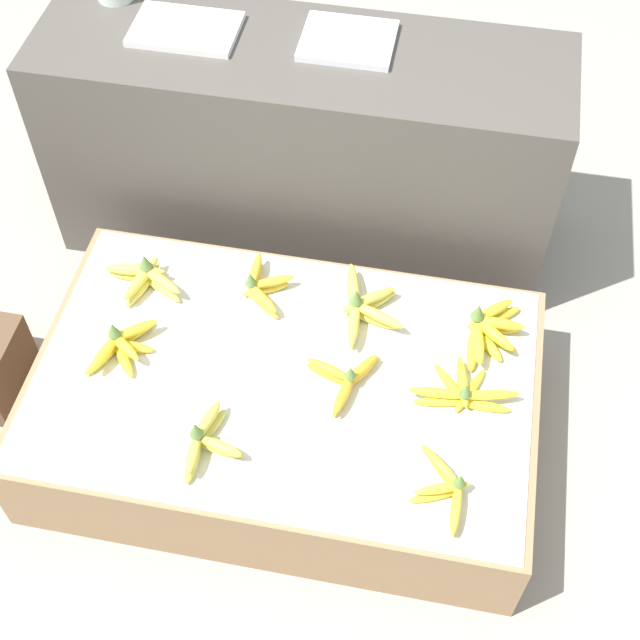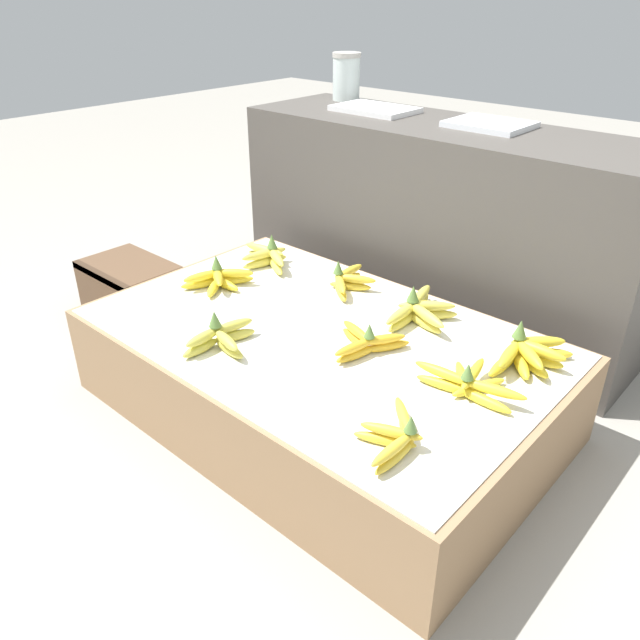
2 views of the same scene
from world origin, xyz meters
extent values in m
plane|color=gray|center=(0.00, 0.00, 0.00)|extent=(10.00, 10.00, 0.00)
cube|color=#997551|center=(0.00, 0.00, 0.13)|extent=(1.26, 0.80, 0.26)
cube|color=silver|center=(0.00, 0.00, 0.26)|extent=(1.23, 0.77, 0.00)
cube|color=#4C4742|center=(-0.10, 0.74, 0.34)|extent=(1.45, 0.44, 0.69)
ellipsoid|color=gold|center=(-0.15, -0.28, 0.28)|extent=(0.03, 0.11, 0.03)
ellipsoid|color=gold|center=(-0.10, -0.24, 0.28)|extent=(0.11, 0.04, 0.03)
ellipsoid|color=gold|center=(-0.14, -0.18, 0.28)|extent=(0.07, 0.11, 0.03)
ellipsoid|color=gold|center=(-0.15, -0.27, 0.31)|extent=(0.03, 0.11, 0.03)
ellipsoid|color=gold|center=(-0.10, -0.24, 0.31)|extent=(0.11, 0.05, 0.03)
ellipsoid|color=gold|center=(-0.14, -0.18, 0.31)|extent=(0.05, 0.11, 0.03)
cone|color=#5B7F3D|center=(-0.15, -0.23, 0.34)|extent=(0.03, 0.03, 0.04)
ellipsoid|color=gold|center=(0.42, -0.20, 0.28)|extent=(0.11, 0.11, 0.02)
ellipsoid|color=gold|center=(0.41, -0.26, 0.28)|extent=(0.13, 0.07, 0.02)
ellipsoid|color=gold|center=(0.46, -0.29, 0.28)|extent=(0.03, 0.13, 0.02)
ellipsoid|color=gold|center=(0.41, -0.19, 0.30)|extent=(0.11, 0.11, 0.02)
ellipsoid|color=gold|center=(0.42, -0.25, 0.30)|extent=(0.13, 0.07, 0.02)
ellipsoid|color=gold|center=(0.45, -0.29, 0.30)|extent=(0.03, 0.13, 0.02)
cone|color=#5B7F3D|center=(0.45, -0.24, 0.33)|extent=(0.03, 0.03, 0.04)
ellipsoid|color=yellow|center=(-0.46, -0.04, 0.28)|extent=(0.08, 0.13, 0.03)
ellipsoid|color=yellow|center=(-0.41, -0.03, 0.28)|extent=(0.10, 0.12, 0.03)
ellipsoid|color=yellow|center=(-0.40, 0.01, 0.28)|extent=(0.13, 0.03, 0.03)
ellipsoid|color=yellow|center=(-0.40, 0.04, 0.28)|extent=(0.10, 0.12, 0.03)
ellipsoid|color=yellow|center=(-0.45, -0.04, 0.31)|extent=(0.06, 0.13, 0.03)
ellipsoid|color=yellow|center=(-0.41, -0.01, 0.31)|extent=(0.12, 0.10, 0.03)
ellipsoid|color=yellow|center=(-0.40, 0.04, 0.31)|extent=(0.12, 0.10, 0.03)
cone|color=#5B7F3D|center=(-0.43, 0.01, 0.34)|extent=(0.03, 0.03, 0.04)
ellipsoid|color=gold|center=(0.19, 0.04, 0.28)|extent=(0.08, 0.12, 0.02)
ellipsoid|color=gold|center=(0.11, 0.02, 0.28)|extent=(0.13, 0.06, 0.02)
ellipsoid|color=gold|center=(0.16, -0.04, 0.28)|extent=(0.05, 0.13, 0.02)
ellipsoid|color=gold|center=(0.19, 0.03, 0.30)|extent=(0.09, 0.12, 0.02)
ellipsoid|color=gold|center=(0.11, 0.02, 0.30)|extent=(0.13, 0.06, 0.02)
ellipsoid|color=gold|center=(0.16, -0.05, 0.30)|extent=(0.05, 0.13, 0.02)
cone|color=#5B7F3D|center=(0.17, 0.00, 0.33)|extent=(0.03, 0.03, 0.04)
ellipsoid|color=yellow|center=(0.49, 0.00, 0.28)|extent=(0.15, 0.03, 0.02)
ellipsoid|color=yellow|center=(0.46, 0.04, 0.28)|extent=(0.08, 0.15, 0.02)
ellipsoid|color=yellow|center=(0.41, 0.04, 0.28)|extent=(0.11, 0.13, 0.02)
ellipsoid|color=yellow|center=(0.40, -0.01, 0.28)|extent=(0.15, 0.05, 0.02)
ellipsoid|color=yellow|center=(0.50, 0.02, 0.30)|extent=(0.15, 0.06, 0.02)
ellipsoid|color=yellow|center=(0.44, 0.04, 0.30)|extent=(0.05, 0.15, 0.02)
ellipsoid|color=yellow|center=(0.38, 0.00, 0.30)|extent=(0.15, 0.03, 0.02)
cone|color=#5B7F3D|center=(0.44, 0.00, 0.34)|extent=(0.03, 0.03, 0.04)
ellipsoid|color=#DBCC4C|center=(-0.45, 0.23, 0.28)|extent=(0.16, 0.03, 0.03)
ellipsoid|color=#DBCC4C|center=(-0.43, 0.21, 0.28)|extent=(0.07, 0.17, 0.03)
ellipsoid|color=#DBCC4C|center=(-0.39, 0.21, 0.28)|extent=(0.16, 0.11, 0.03)
ellipsoid|color=#DBCC4C|center=(-0.46, 0.23, 0.31)|extent=(0.17, 0.05, 0.03)
ellipsoid|color=#DBCC4C|center=(-0.43, 0.20, 0.31)|extent=(0.07, 0.17, 0.03)
ellipsoid|color=#DBCC4C|center=(-0.39, 0.22, 0.31)|extent=(0.16, 0.10, 0.03)
cone|color=#5B7F3D|center=(-0.42, 0.23, 0.35)|extent=(0.04, 0.04, 0.05)
ellipsoid|color=gold|center=(-0.10, 0.21, 0.28)|extent=(0.12, 0.10, 0.03)
ellipsoid|color=gold|center=(-0.11, 0.26, 0.28)|extent=(0.13, 0.08, 0.03)
ellipsoid|color=gold|center=(-0.14, 0.28, 0.28)|extent=(0.03, 0.13, 0.03)
ellipsoid|color=gold|center=(-0.10, 0.21, 0.30)|extent=(0.11, 0.10, 0.03)
ellipsoid|color=gold|center=(-0.09, 0.26, 0.30)|extent=(0.13, 0.08, 0.03)
ellipsoid|color=gold|center=(-0.14, 0.29, 0.30)|extent=(0.03, 0.13, 0.03)
cone|color=#5B7F3D|center=(-0.14, 0.24, 0.34)|extent=(0.03, 0.03, 0.04)
ellipsoid|color=#DBCC4C|center=(0.15, 0.18, 0.28)|extent=(0.04, 0.16, 0.03)
ellipsoid|color=#DBCC4C|center=(0.18, 0.21, 0.28)|extent=(0.16, 0.07, 0.03)
ellipsoid|color=#DBCC4C|center=(0.18, 0.26, 0.28)|extent=(0.14, 0.13, 0.03)
ellipsoid|color=#DBCC4C|center=(0.13, 0.29, 0.28)|extent=(0.07, 0.16, 0.03)
ellipsoid|color=#DBCC4C|center=(0.15, 0.17, 0.31)|extent=(0.04, 0.16, 0.03)
ellipsoid|color=#DBCC4C|center=(0.20, 0.20, 0.31)|extent=(0.16, 0.08, 0.03)
ellipsoid|color=#DBCC4C|center=(0.17, 0.25, 0.31)|extent=(0.14, 0.12, 0.03)
ellipsoid|color=#DBCC4C|center=(0.13, 0.28, 0.31)|extent=(0.07, 0.16, 0.03)
cone|color=#5B7F3D|center=(0.14, 0.22, 0.35)|extent=(0.03, 0.03, 0.05)
ellipsoid|color=yellow|center=(0.45, 0.16, 0.28)|extent=(0.03, 0.14, 0.03)
ellipsoid|color=yellow|center=(0.49, 0.19, 0.28)|extent=(0.11, 0.13, 0.03)
ellipsoid|color=yellow|center=(0.50, 0.21, 0.28)|extent=(0.14, 0.09, 0.03)
ellipsoid|color=yellow|center=(0.50, 0.24, 0.28)|extent=(0.14, 0.05, 0.03)
ellipsoid|color=yellow|center=(0.51, 0.28, 0.28)|extent=(0.13, 0.11, 0.03)
ellipsoid|color=yellow|center=(0.46, 0.16, 0.31)|extent=(0.05, 0.14, 0.03)
ellipsoid|color=yellow|center=(0.50, 0.20, 0.31)|extent=(0.13, 0.11, 0.03)
ellipsoid|color=yellow|center=(0.51, 0.23, 0.31)|extent=(0.14, 0.03, 0.03)
ellipsoid|color=yellow|center=(0.49, 0.27, 0.31)|extent=(0.12, 0.12, 0.03)
cone|color=#5B7F3D|center=(0.45, 0.23, 0.35)|extent=(0.04, 0.04, 0.05)
cube|color=white|center=(-0.42, 0.76, 0.70)|extent=(0.28, 0.19, 0.02)
cube|color=white|center=(0.01, 0.79, 0.70)|extent=(0.25, 0.21, 0.02)
camera|label=1|loc=(0.32, -1.20, 2.12)|focal=50.00mm
camera|label=2|loc=(0.98, -1.09, 1.10)|focal=35.00mm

